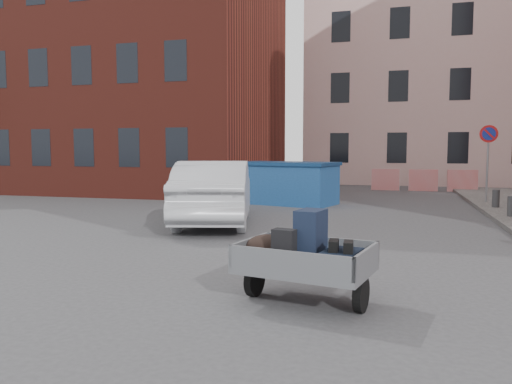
% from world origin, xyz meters
% --- Properties ---
extents(ground, '(120.00, 120.00, 0.00)m').
position_xyz_m(ground, '(0.00, 0.00, 0.00)').
color(ground, '#38383A').
rests_on(ground, ground).
extents(building_brick, '(12.00, 10.00, 14.00)m').
position_xyz_m(building_brick, '(-9.00, 13.00, 7.00)').
color(building_brick, '#591E16').
rests_on(building_brick, ground).
extents(building_pink, '(16.00, 8.00, 14.00)m').
position_xyz_m(building_pink, '(6.00, 22.00, 7.00)').
color(building_pink, beige).
rests_on(building_pink, ground).
extents(far_building, '(6.00, 6.00, 8.00)m').
position_xyz_m(far_building, '(-20.00, 22.00, 4.00)').
color(far_building, maroon).
rests_on(far_building, ground).
extents(no_parking_sign, '(0.60, 0.09, 2.65)m').
position_xyz_m(no_parking_sign, '(6.00, 9.48, 2.01)').
color(no_parking_sign, gray).
rests_on(no_parking_sign, sidewalk).
extents(barriers, '(4.70, 0.18, 1.00)m').
position_xyz_m(barriers, '(4.20, 15.00, 0.50)').
color(barriers, red).
rests_on(barriers, ground).
extents(trailer, '(1.79, 1.93, 1.20)m').
position_xyz_m(trailer, '(1.81, -3.17, 0.61)').
color(trailer, black).
rests_on(trailer, ground).
extents(dumpster, '(3.91, 2.71, 1.49)m').
position_xyz_m(dumpster, '(-0.84, 8.04, 0.75)').
color(dumpster, navy).
rests_on(dumpster, ground).
extents(silver_car, '(2.99, 5.29, 1.65)m').
position_xyz_m(silver_car, '(-1.65, 2.99, 0.82)').
color(silver_car, '#B3B5BB').
rests_on(silver_car, ground).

